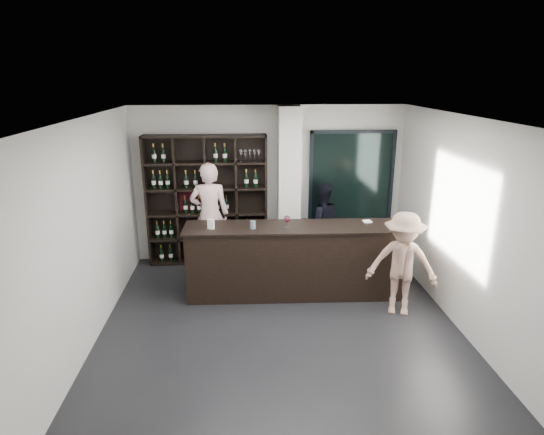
{
  "coord_description": "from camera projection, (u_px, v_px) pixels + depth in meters",
  "views": [
    {
      "loc": [
        -0.49,
        -5.54,
        3.41
      ],
      "look_at": [
        -0.05,
        1.1,
        1.31
      ],
      "focal_mm": 30.0,
      "sensor_mm": 36.0,
      "label": 1
    }
  ],
  "objects": [
    {
      "name": "napkin_stack",
      "position": [
        367.0,
        221.0,
        7.24
      ],
      "size": [
        0.13,
        0.13,
        0.02
      ],
      "primitive_type": "cube",
      "rotation": [
        0.0,
        0.0,
        0.12
      ],
      "color": "white",
      "rests_on": "tasting_counter"
    },
    {
      "name": "floor",
      "position": [
        281.0,
        331.0,
        6.33
      ],
      "size": [
        5.0,
        5.5,
        0.01
      ],
      "primitive_type": "cube",
      "color": "black",
      "rests_on": "ground"
    },
    {
      "name": "tasting_counter",
      "position": [
        297.0,
        261.0,
        7.22
      ],
      "size": [
        3.53,
        0.73,
        1.17
      ],
      "rotation": [
        0.0,
        0.0,
        -0.03
      ],
      "color": "black",
      "rests_on": "floor"
    },
    {
      "name": "spit_cup",
      "position": [
        253.0,
        225.0,
        6.91
      ],
      "size": [
        0.1,
        0.1,
        0.12
      ],
      "primitive_type": "cylinder",
      "rotation": [
        0.0,
        0.0,
        -0.17
      ],
      "color": "#A0B6C5",
      "rests_on": "tasting_counter"
    },
    {
      "name": "taster_pink",
      "position": [
        210.0,
        215.0,
        8.25
      ],
      "size": [
        0.73,
        0.49,
        1.94
      ],
      "primitive_type": "imported",
      "rotation": [
        0.0,
        0.0,
        3.1
      ],
      "color": "#FFCCCD",
      "rests_on": "floor"
    },
    {
      "name": "taster_black",
      "position": [
        321.0,
        223.0,
        8.44
      ],
      "size": [
        0.82,
        0.68,
        1.54
      ],
      "primitive_type": "imported",
      "rotation": [
        0.0,
        0.0,
        3.28
      ],
      "color": "black",
      "rests_on": "floor"
    },
    {
      "name": "wine_shelf",
      "position": [
        207.0,
        201.0,
        8.34
      ],
      "size": [
        2.2,
        0.35,
        2.4
      ],
      "primitive_type": null,
      "color": "black",
      "rests_on": "floor"
    },
    {
      "name": "customer",
      "position": [
        402.0,
        264.0,
        6.59
      ],
      "size": [
        1.15,
        0.89,
        1.57
      ],
      "primitive_type": "imported",
      "rotation": [
        0.0,
        0.0,
        -0.35
      ],
      "color": "#9D7765",
      "rests_on": "floor"
    },
    {
      "name": "card_stand",
      "position": [
        211.0,
        224.0,
        6.9
      ],
      "size": [
        0.11,
        0.08,
        0.15
      ],
      "primitive_type": "cube",
      "rotation": [
        0.0,
        0.0,
        -0.33
      ],
      "color": "white",
      "rests_on": "tasting_counter"
    },
    {
      "name": "structural_column",
      "position": [
        289.0,
        187.0,
        8.27
      ],
      "size": [
        0.4,
        0.4,
        2.9
      ],
      "primitive_type": "cube",
      "color": "silver",
      "rests_on": "floor"
    },
    {
      "name": "glass_panel",
      "position": [
        351.0,
        186.0,
        8.57
      ],
      "size": [
        1.6,
        0.08,
        2.1
      ],
      "color": "black",
      "rests_on": "floor"
    },
    {
      "name": "wine_glass",
      "position": [
        287.0,
        221.0,
        6.94
      ],
      "size": [
        0.12,
        0.12,
        0.21
      ],
      "primitive_type": null,
      "rotation": [
        0.0,
        0.0,
        -0.36
      ],
      "color": "white",
      "rests_on": "tasting_counter"
    }
  ]
}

